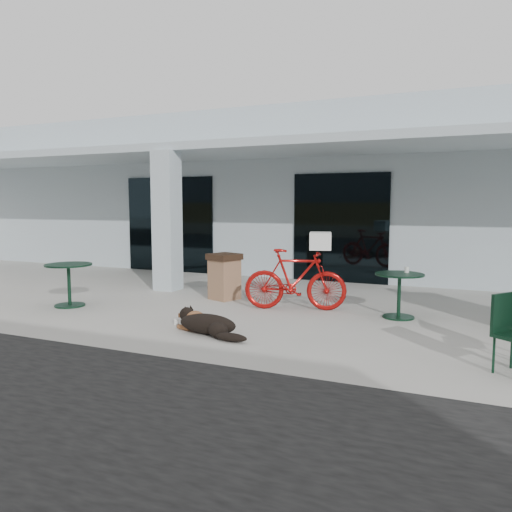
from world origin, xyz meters
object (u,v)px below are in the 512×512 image
at_px(cafe_table_near, 69,285).
at_px(dog, 208,323).
at_px(cafe_table_far, 399,296).
at_px(trash_receptacle, 224,277).
at_px(bicycle, 295,280).

bearing_deg(cafe_table_near, dog, -12.53).
height_order(cafe_table_far, trash_receptacle, trash_receptacle).
relative_size(bicycle, dog, 1.75).
bearing_deg(trash_receptacle, cafe_table_near, -142.99).
height_order(dog, cafe_table_near, cafe_table_near).
height_order(dog, cafe_table_far, cafe_table_far).
bearing_deg(cafe_table_far, dog, -137.39).
distance_m(bicycle, dog, 2.31).
distance_m(dog, cafe_table_near, 3.53).
height_order(bicycle, trash_receptacle, bicycle).
xyz_separation_m(dog, cafe_table_far, (2.47, 2.28, 0.21)).
relative_size(dog, cafe_table_near, 1.23).
relative_size(bicycle, trash_receptacle, 2.00).
bearing_deg(cafe_table_near, trash_receptacle, 37.01).
bearing_deg(dog, cafe_table_near, -174.98).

